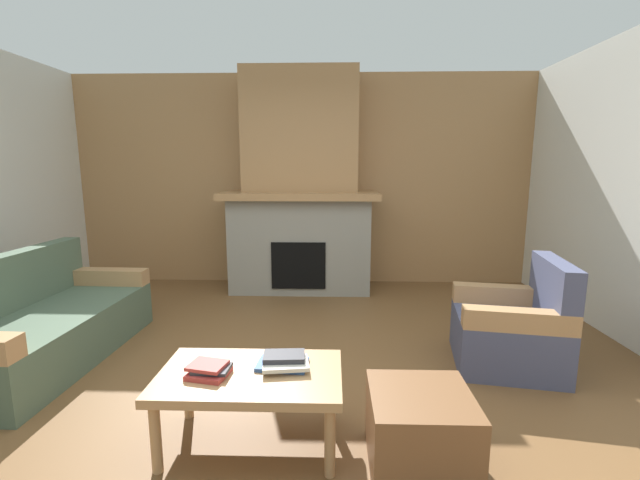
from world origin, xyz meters
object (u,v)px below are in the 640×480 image
(couch, at_px, (41,326))
(ottoman, at_px, (420,430))
(coffee_table, at_px, (250,381))
(armchair, at_px, (513,329))
(fireplace, at_px, (300,197))

(couch, height_order, ottoman, couch)
(couch, relative_size, coffee_table, 1.83)
(ottoman, bearing_deg, coffee_table, 170.68)
(coffee_table, bearing_deg, armchair, 28.80)
(fireplace, relative_size, couch, 1.48)
(armchair, bearing_deg, fireplace, 130.92)
(armchair, bearing_deg, coffee_table, -151.20)
(couch, bearing_deg, fireplace, 47.96)
(fireplace, height_order, couch, fireplace)
(couch, xyz_separation_m, ottoman, (2.77, -1.14, -0.09))
(fireplace, relative_size, ottoman, 5.19)
(couch, relative_size, ottoman, 3.51)
(armchair, relative_size, coffee_table, 0.88)
(coffee_table, bearing_deg, fireplace, 89.15)
(couch, bearing_deg, armchair, 0.51)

